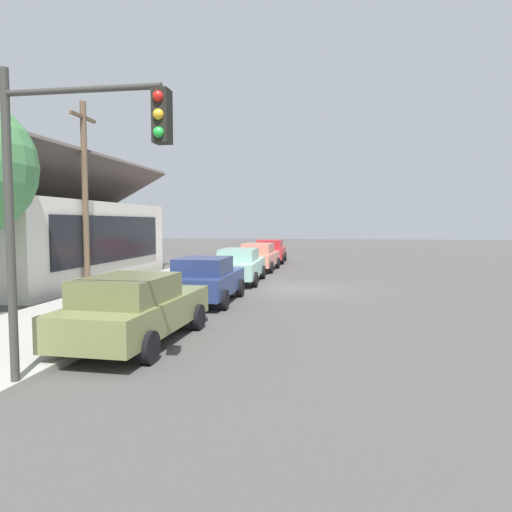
% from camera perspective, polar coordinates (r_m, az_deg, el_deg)
% --- Properties ---
extents(ground_plane, '(120.00, 120.00, 0.00)m').
position_cam_1_polar(ground_plane, '(19.67, 4.81, -4.00)').
color(ground_plane, '#4C4947').
extents(sidewalk_curb, '(60.00, 4.20, 0.16)m').
position_cam_1_polar(sidewalk_curb, '(20.86, -10.74, -3.37)').
color(sidewalk_curb, '#A3A099').
rests_on(sidewalk_curb, ground).
extents(car_olive, '(4.89, 2.22, 1.59)m').
position_cam_1_polar(car_olive, '(11.04, -14.47, -6.20)').
color(car_olive, olive).
rests_on(car_olive, ground).
extents(car_navy, '(4.34, 2.08, 1.59)m').
position_cam_1_polar(car_navy, '(16.20, -6.12, -2.85)').
color(car_navy, navy).
rests_on(car_navy, ground).
extents(car_seafoam, '(4.88, 2.07, 1.59)m').
position_cam_1_polar(car_seafoam, '(21.43, -1.95, -1.13)').
color(car_seafoam, '#9ED1BC').
rests_on(car_seafoam, ground).
extents(car_coral, '(4.56, 2.02, 1.59)m').
position_cam_1_polar(car_coral, '(26.82, 0.37, -0.08)').
color(car_coral, '#EA8C75').
rests_on(car_coral, ground).
extents(car_cherry, '(4.75, 2.22, 1.59)m').
position_cam_1_polar(car_cherry, '(32.35, 1.77, 0.64)').
color(car_cherry, red).
rests_on(car_cherry, ground).
extents(storefront_building, '(12.93, 7.50, 5.73)m').
position_cam_1_polar(storefront_building, '(24.21, -24.60, 1.89)').
color(storefront_building, silver).
rests_on(storefront_building, ground).
extents(traffic_light_main, '(0.37, 2.79, 5.20)m').
position_cam_1_polar(traffic_light_main, '(7.94, -21.91, 9.04)').
color(traffic_light_main, '#383833').
rests_on(traffic_light_main, ground).
extents(utility_pole_wooden, '(1.80, 0.24, 7.50)m').
position_cam_1_polar(utility_pole_wooden, '(19.89, -20.14, 7.20)').
color(utility_pole_wooden, brown).
rests_on(utility_pole_wooden, ground).
extents(fire_hydrant_red, '(0.22, 0.22, 0.71)m').
position_cam_1_polar(fire_hydrant_red, '(14.96, -13.36, -4.74)').
color(fire_hydrant_red, red).
rests_on(fire_hydrant_red, sidewalk_curb).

